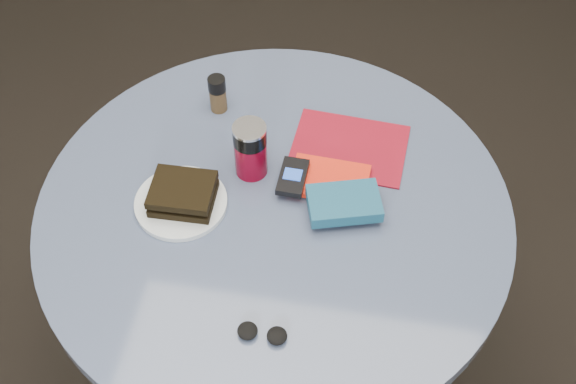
% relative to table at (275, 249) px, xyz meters
% --- Properties ---
extents(ground, '(4.00, 4.00, 0.00)m').
position_rel_table_xyz_m(ground, '(0.00, 0.00, -0.59)').
color(ground, black).
rests_on(ground, ground).
extents(table, '(1.00, 1.00, 0.75)m').
position_rel_table_xyz_m(table, '(0.00, 0.00, 0.00)').
color(table, black).
rests_on(table, ground).
extents(plate, '(0.25, 0.25, 0.01)m').
position_rel_table_xyz_m(plate, '(-0.19, -0.03, 0.17)').
color(plate, silver).
rests_on(plate, table).
extents(sandwich, '(0.13, 0.11, 0.05)m').
position_rel_table_xyz_m(sandwich, '(-0.19, -0.03, 0.20)').
color(sandwich, black).
rests_on(sandwich, plate).
extents(soda_can, '(0.09, 0.09, 0.13)m').
position_rel_table_xyz_m(soda_can, '(-0.07, 0.09, 0.23)').
color(soda_can, maroon).
rests_on(soda_can, table).
extents(pepper_grinder, '(0.05, 0.05, 0.09)m').
position_rel_table_xyz_m(pepper_grinder, '(-0.18, 0.26, 0.21)').
color(pepper_grinder, '#3F2F1B').
rests_on(pepper_grinder, table).
extents(magazine, '(0.26, 0.20, 0.00)m').
position_rel_table_xyz_m(magazine, '(0.14, 0.19, 0.17)').
color(magazine, maroon).
rests_on(magazine, table).
extents(red_book, '(0.17, 0.12, 0.01)m').
position_rel_table_xyz_m(red_book, '(0.11, 0.08, 0.17)').
color(red_book, red).
rests_on(red_book, magazine).
extents(novel, '(0.17, 0.13, 0.03)m').
position_rel_table_xyz_m(novel, '(0.15, 0.01, 0.20)').
color(novel, navy).
rests_on(novel, red_book).
extents(mp3_player, '(0.06, 0.10, 0.02)m').
position_rel_table_xyz_m(mp3_player, '(0.03, 0.06, 0.19)').
color(mp3_player, black).
rests_on(mp3_player, red_book).
extents(headphones, '(0.09, 0.04, 0.02)m').
position_rel_table_xyz_m(headphones, '(0.04, -0.30, 0.17)').
color(headphones, black).
rests_on(headphones, table).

